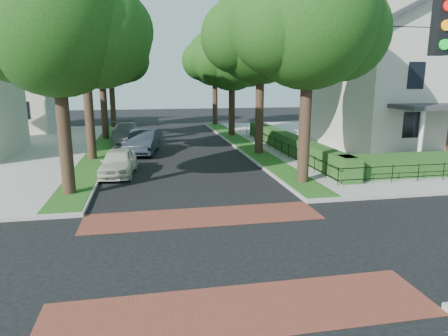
# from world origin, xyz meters

# --- Properties ---
(ground) EXTENTS (120.00, 120.00, 0.00)m
(ground) POSITION_xyz_m (0.00, 0.00, 0.00)
(ground) COLOR black
(ground) RESTS_ON ground
(sidewalk_ne) EXTENTS (30.00, 30.00, 0.15)m
(sidewalk_ne) POSITION_xyz_m (19.50, 19.00, 0.07)
(sidewalk_ne) COLOR gray
(sidewalk_ne) RESTS_ON ground
(crosswalk_far) EXTENTS (9.00, 2.20, 0.01)m
(crosswalk_far) POSITION_xyz_m (0.00, 3.20, 0.01)
(crosswalk_far) COLOR brown
(crosswalk_far) RESTS_ON ground
(crosswalk_near) EXTENTS (9.00, 2.20, 0.01)m
(crosswalk_near) POSITION_xyz_m (0.00, -3.20, 0.01)
(crosswalk_near) COLOR brown
(crosswalk_near) RESTS_ON ground
(grass_strip_ne) EXTENTS (1.60, 29.80, 0.02)m
(grass_strip_ne) POSITION_xyz_m (5.40, 19.10, 0.16)
(grass_strip_ne) COLOR #194E16
(grass_strip_ne) RESTS_ON sidewalk_ne
(grass_strip_nw) EXTENTS (1.60, 29.80, 0.02)m
(grass_strip_nw) POSITION_xyz_m (-5.40, 19.10, 0.16)
(grass_strip_nw) COLOR #194E16
(grass_strip_nw) RESTS_ON sidewalk_nw
(tree_right_near) EXTENTS (7.75, 6.67, 10.66)m
(tree_right_near) POSITION_xyz_m (5.60, 7.24, 7.63)
(tree_right_near) COLOR black
(tree_right_near) RESTS_ON sidewalk_ne
(tree_right_mid) EXTENTS (8.25, 7.09, 11.22)m
(tree_right_mid) POSITION_xyz_m (5.61, 15.25, 7.99)
(tree_right_mid) COLOR black
(tree_right_mid) RESTS_ON sidewalk_ne
(tree_right_far) EXTENTS (7.25, 6.23, 9.74)m
(tree_right_far) POSITION_xyz_m (5.60, 24.22, 6.91)
(tree_right_far) COLOR black
(tree_right_far) RESTS_ON sidewalk_ne
(tree_right_back) EXTENTS (7.50, 6.45, 10.20)m
(tree_right_back) POSITION_xyz_m (5.60, 33.23, 7.27)
(tree_right_back) COLOR black
(tree_right_back) RESTS_ON sidewalk_ne
(tree_left_near) EXTENTS (7.50, 6.45, 10.20)m
(tree_left_near) POSITION_xyz_m (-5.40, 7.23, 7.27)
(tree_left_near) COLOR black
(tree_left_near) RESTS_ON sidewalk_nw
(tree_left_mid) EXTENTS (8.00, 6.88, 11.48)m
(tree_left_mid) POSITION_xyz_m (-5.39, 15.24, 8.34)
(tree_left_mid) COLOR black
(tree_left_mid) RESTS_ON sidewalk_nw
(tree_left_far) EXTENTS (7.00, 6.02, 9.86)m
(tree_left_far) POSITION_xyz_m (-5.40, 24.22, 7.12)
(tree_left_far) COLOR black
(tree_left_far) RESTS_ON sidewalk_nw
(tree_left_back) EXTENTS (7.75, 6.66, 10.44)m
(tree_left_back) POSITION_xyz_m (-5.40, 33.24, 7.41)
(tree_left_back) COLOR black
(tree_left_back) RESTS_ON sidewalk_nw
(hedge_main_road) EXTENTS (1.00, 18.00, 1.20)m
(hedge_main_road) POSITION_xyz_m (7.70, 15.00, 0.75)
(hedge_main_road) COLOR #204016
(hedge_main_road) RESTS_ON sidewalk_ne
(fence_main_road) EXTENTS (0.06, 18.00, 0.90)m
(fence_main_road) POSITION_xyz_m (6.90, 15.00, 0.60)
(fence_main_road) COLOR black
(fence_main_road) RESTS_ON sidewalk_ne
(house_victorian) EXTENTS (13.00, 13.05, 12.48)m
(house_victorian) POSITION_xyz_m (17.51, 15.92, 6.02)
(house_victorian) COLOR beige
(house_victorian) RESTS_ON sidewalk_ne
(house_left_far) EXTENTS (10.00, 9.00, 10.14)m
(house_left_far) POSITION_xyz_m (-15.49, 31.99, 5.04)
(house_left_far) COLOR beige
(house_left_far) RESTS_ON sidewalk_nw
(parked_car_front) EXTENTS (2.06, 4.38, 1.45)m
(parked_car_front) POSITION_xyz_m (-3.60, 10.77, 0.72)
(parked_car_front) COLOR beige
(parked_car_front) RESTS_ON ground
(parked_car_middle) EXTENTS (2.47, 5.19, 1.64)m
(parked_car_middle) POSITION_xyz_m (-2.30, 17.17, 0.82)
(parked_car_middle) COLOR #232A34
(parked_car_middle) RESTS_ON ground
(parked_car_rear) EXTENTS (2.97, 6.00, 1.68)m
(parked_car_rear) POSITION_xyz_m (-3.60, 21.61, 0.84)
(parked_car_rear) COLOR slate
(parked_car_rear) RESTS_ON ground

